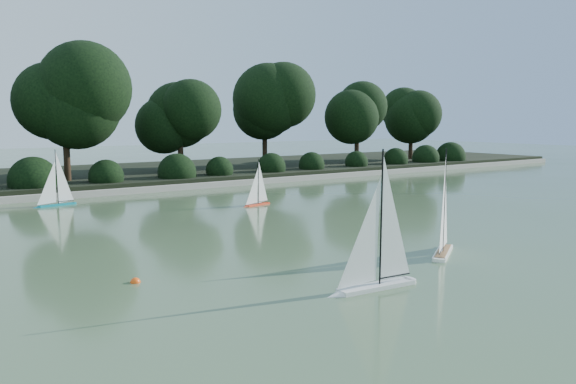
{
  "coord_description": "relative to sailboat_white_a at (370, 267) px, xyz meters",
  "views": [
    {
      "loc": [
        -7.31,
        -7.13,
        2.16
      ],
      "look_at": [
        -0.8,
        2.17,
        0.7
      ],
      "focal_mm": 35.0,
      "sensor_mm": 36.0,
      "label": 1
    }
  ],
  "objects": [
    {
      "name": "sailboat_orange",
      "position": [
        2.55,
        6.92,
        -0.1
      ],
      "size": [
        0.92,
        0.34,
        1.26
      ],
      "color": "#FB4524",
      "rests_on": "ground"
    },
    {
      "name": "shrub_hedge",
      "position": [
        2.45,
        11.93,
        0.15
      ],
      "size": [
        29.1,
        1.1,
        1.1
      ],
      "color": "black",
      "rests_on": "ground"
    },
    {
      "name": "sailboat_white_b",
      "position": [
        2.39,
        0.79,
        -0.02
      ],
      "size": [
        1.2,
        0.87,
        1.82
      ],
      "color": "white",
      "rests_on": "ground"
    },
    {
      "name": "ground",
      "position": [
        2.45,
        2.03,
        -0.3
      ],
      "size": [
        80.0,
        80.0,
        0.0
      ],
      "primitive_type": "plane",
      "color": "#34462A",
      "rests_on": "ground"
    },
    {
      "name": "sailboat_teal",
      "position": [
        -1.68,
        9.77,
        -0.06
      ],
      "size": [
        1.11,
        0.35,
        1.51
      ],
      "color": "#0B7A8A",
      "rests_on": "ground"
    },
    {
      "name": "pond_coping",
      "position": [
        2.45,
        11.03,
        -0.21
      ],
      "size": [
        40.0,
        0.35,
        0.18
      ],
      "primitive_type": "cube",
      "color": "gray",
      "rests_on": "ground"
    },
    {
      "name": "tree_line",
      "position": [
        3.69,
        13.46,
        2.34
      ],
      "size": [
        26.31,
        3.93,
        4.39
      ],
      "color": "black",
      "rests_on": "ground"
    },
    {
      "name": "race_buoy",
      "position": [
        -2.35,
        2.04,
        -0.3
      ],
      "size": [
        0.14,
        0.14,
        0.14
      ],
      "primitive_type": "sphere",
      "color": "#FF4D0D",
      "rests_on": "ground"
    },
    {
      "name": "sailboat_white_a",
      "position": [
        0.0,
        0.0,
        0.0
      ],
      "size": [
        1.41,
        0.34,
        1.91
      ],
      "color": "silver",
      "rests_on": "ground"
    },
    {
      "name": "far_bank",
      "position": [
        2.45,
        15.03,
        -0.15
      ],
      "size": [
        40.0,
        8.0,
        0.3
      ],
      "primitive_type": "cube",
      "color": "black",
      "rests_on": "ground"
    }
  ]
}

